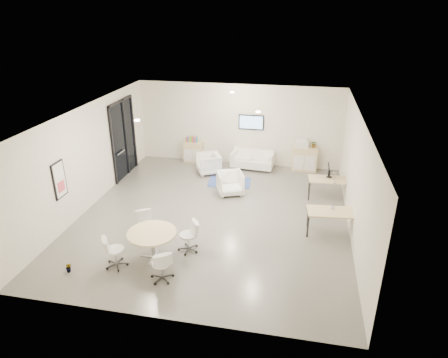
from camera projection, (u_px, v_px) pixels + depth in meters
room_shell at (213, 167)px, 11.63m from camera, size 9.60×10.60×4.80m
glass_door at (123, 137)px, 14.63m from camera, size 0.09×1.90×2.85m
artwork at (59, 180)px, 10.93m from camera, size 0.05×0.54×1.04m
wall_tv at (251, 122)px, 15.48m from camera, size 0.98×0.06×0.58m
ceiling_spots at (212, 107)px, 11.78m from camera, size 3.14×4.14×0.03m
sideboard_left at (193, 152)px, 16.27m from camera, size 0.75×0.39×0.84m
sideboard_right at (304, 159)px, 15.42m from camera, size 0.95×0.46×0.95m
books at (192, 139)px, 16.07m from camera, size 0.44×0.14×0.22m
printer at (302, 143)px, 15.20m from camera, size 0.50×0.44×0.32m
loveseat at (253, 160)px, 15.69m from camera, size 1.68×0.94×0.61m
blue_rug at (230, 182)px, 14.55m from camera, size 1.59×1.13×0.01m
armchair_left at (209, 163)px, 15.19m from camera, size 1.05×1.08×0.85m
armchair_right at (230, 182)px, 13.52m from camera, size 1.05×1.02×0.85m
desk_rear at (329, 181)px, 13.13m from camera, size 1.37×0.76×0.69m
desk_front at (332, 214)px, 11.05m from camera, size 1.44×0.82×0.72m
monitor at (329, 171)px, 13.15m from camera, size 0.20×0.50×0.44m
round_table at (152, 235)px, 9.97m from camera, size 1.24×1.24×0.75m
meeting_chairs at (153, 244)px, 10.07m from camera, size 2.37×2.37×0.82m
plant_cabinet at (314, 145)px, 15.14m from camera, size 0.26×0.29×0.22m
plant_floor at (69, 270)px, 9.67m from camera, size 0.16×0.28×0.12m
cup at (332, 207)px, 11.13m from camera, size 0.14×0.12×0.11m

